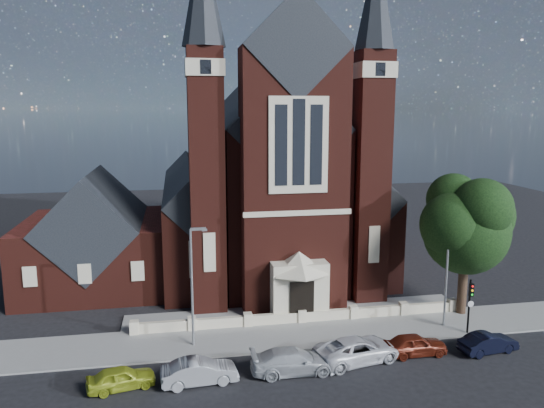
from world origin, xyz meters
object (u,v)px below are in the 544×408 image
at_px(street_lamp_left, 193,280).
at_px(car_white_suv, 358,349).
at_px(traffic_signal, 470,299).
at_px(car_silver_b, 293,361).
at_px(street_tree, 470,227).
at_px(street_lamp_right, 448,266).
at_px(car_lime_van, 121,378).
at_px(car_navy, 488,343).
at_px(car_silver_a, 199,372).
at_px(parish_hall, 95,242).
at_px(church, 264,183).
at_px(car_dark_red, 415,345).

bearing_deg(street_lamp_left, car_white_suv, -21.62).
xyz_separation_m(traffic_signal, car_silver_b, (-13.24, -3.11, -1.84)).
bearing_deg(street_tree, street_lamp_right, -145.74).
relative_size(car_lime_van, car_navy, 0.96).
bearing_deg(car_silver_a, street_lamp_left, -4.37).
relative_size(street_lamp_right, traffic_signal, 2.02).
relative_size(street_lamp_left, street_lamp_right, 1.00).
relative_size(car_silver_b, car_white_suv, 0.93).
relative_size(parish_hall, traffic_signal, 3.05).
height_order(church, traffic_signal, church).
bearing_deg(church, street_lamp_right, -61.96).
bearing_deg(car_white_suv, car_silver_a, 83.42).
xyz_separation_m(church, street_tree, (12.60, -17.23, -1.23)).
bearing_deg(parish_hall, street_tree, -23.26).
distance_m(car_silver_b, car_navy, 13.04).
bearing_deg(street_lamp_left, traffic_signal, -4.76).
relative_size(parish_hall, car_white_suv, 2.21).
distance_m(car_silver_b, car_dark_red, 8.25).
bearing_deg(street_lamp_right, street_tree, 34.26).
bearing_deg(street_tree, parish_hall, 156.74).
bearing_deg(street_lamp_left, car_dark_red, -15.31).
distance_m(traffic_signal, car_lime_van, 23.49).
height_order(church, car_dark_red, church).
bearing_deg(car_silver_b, car_navy, -87.73).
xyz_separation_m(church, street_lamp_right, (10.09, -18.94, -3.59)).
height_order(parish_hall, street_tree, street_tree).
height_order(car_silver_a, car_dark_red, car_silver_a).
height_order(car_silver_b, car_white_suv, car_white_suv).
bearing_deg(street_tree, car_white_suv, -151.75).
distance_m(car_lime_van, car_silver_b, 9.96).
height_order(street_lamp_left, car_silver_b, street_lamp_left).
relative_size(church, car_silver_b, 6.81).
bearing_deg(street_lamp_left, parish_hall, 120.02).
height_order(church, street_lamp_left, church).
relative_size(church, street_lamp_right, 4.31).
distance_m(traffic_signal, car_dark_red, 5.82).
distance_m(traffic_signal, car_navy, 3.37).
xyz_separation_m(street_lamp_left, traffic_signal, (18.91, -1.57, -2.02)).
bearing_deg(church, car_lime_van, -117.25).
bearing_deg(street_lamp_left, church, 67.34).
height_order(street_lamp_left, car_silver_a, street_lamp_left).
xyz_separation_m(street_lamp_left, car_lime_van, (-4.29, -4.74, -3.95)).
xyz_separation_m(street_lamp_left, car_dark_red, (13.87, -3.80, -3.90)).
xyz_separation_m(parish_hall, car_silver_a, (8.17, -18.95, -3.29)).
xyz_separation_m(parish_hall, car_navy, (26.79, -18.32, -3.36)).
distance_m(street_lamp_right, traffic_signal, 2.71).
relative_size(street_tree, street_lamp_left, 1.32).
height_order(car_lime_van, car_navy, car_navy).
relative_size(street_lamp_left, car_silver_a, 1.84).
height_order(church, car_white_suv, church).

